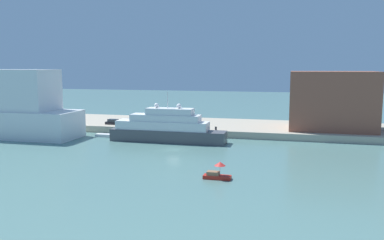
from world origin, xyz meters
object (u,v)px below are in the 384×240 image
person_figure (127,123)px  large_yacht (166,128)px  parked_car (114,122)px  harbor_building (332,100)px  mooring_bollard (216,128)px  work_barge (108,135)px  small_motorboat (217,173)px

person_figure → large_yacht: bearing=-37.5°
large_yacht → parked_car: size_ratio=6.09×
harbor_building → mooring_bollard: bearing=-162.1°
work_barge → parked_car: bearing=106.6°
parked_car → mooring_bollard: (28.64, -3.00, -0.17)m
work_barge → large_yacht: bearing=-9.4°
small_motorboat → parked_car: 53.11m
small_motorboat → person_figure: 49.68m
small_motorboat → mooring_bollard: small_motorboat is taller
person_figure → mooring_bollard: (24.39, -2.14, -0.29)m
work_barge → harbor_building: 56.01m
mooring_bollard → harbor_building: bearing=17.9°
person_figure → mooring_bollard: bearing=-5.0°
harbor_building → mooring_bollard: 29.56m
parked_car → person_figure: size_ratio=2.83×
small_motorboat → parked_car: bearing=132.4°
mooring_bollard → large_yacht: bearing=-137.4°
small_motorboat → person_figure: person_figure is taller
parked_car → person_figure: bearing=-11.5°
work_barge → mooring_bollard: (25.83, 6.39, 1.78)m
harbor_building → small_motorboat: bearing=-114.2°
large_yacht → small_motorboat: large_yacht is taller
large_yacht → work_barge: bearing=170.6°
large_yacht → harbor_building: size_ratio=1.33×
large_yacht → harbor_building: (37.21, 17.90, 5.73)m
large_yacht → mooring_bollard: 13.38m
large_yacht → person_figure: large_yacht is taller
small_motorboat → harbor_building: size_ratio=0.21×
large_yacht → small_motorboat: (17.00, -27.15, -2.14)m
harbor_building → parked_car: size_ratio=4.60×
large_yacht → work_barge: size_ratio=4.53×
large_yacht → work_barge: 16.47m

